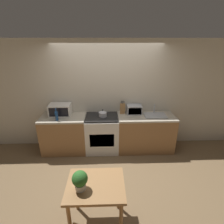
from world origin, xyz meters
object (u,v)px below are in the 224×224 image
Objects in this scene: kettle at (103,113)px; microwave at (60,110)px; dining_table at (96,191)px; toaster_oven at (134,109)px; bottle at (57,116)px; stove_range at (102,133)px.

microwave is at bearing 173.19° from kettle.
dining_table is (0.93, -2.06, -0.39)m from microwave.
bottle is at bearing -169.09° from toaster_oven.
kettle is at bearing -6.81° from microwave.
stove_range reaches higher than dining_table.
stove_range is 0.53m from kettle.
bottle is 1.81m from toaster_oven.
dining_table is (-0.05, -1.94, 0.19)m from stove_range.
toaster_oven is at bearing 68.47° from dining_table.
stove_range is 4.79× the size of kettle.
kettle is at bearing 10.33° from bottle.
microwave is 1.76m from toaster_oven.
stove_range is 1.15× the size of dining_table.
dining_table is at bearing -92.05° from kettle.
kettle reaches higher than dining_table.
stove_range is 1.15m from bottle.
kettle is 0.77m from toaster_oven.
bottle is (-0.01, -0.30, -0.02)m from microwave.
dining_table is at bearing -91.33° from stove_range.
stove_range is 2.58× the size of toaster_oven.
stove_range is at bearing -7.18° from microwave.
microwave is (-1.00, 0.12, 0.06)m from kettle.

